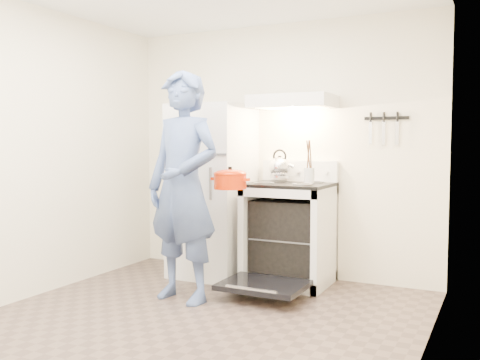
% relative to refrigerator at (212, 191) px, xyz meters
% --- Properties ---
extents(floor, '(3.60, 3.60, 0.00)m').
position_rel_refrigerator_xyz_m(floor, '(0.58, -1.45, -0.85)').
color(floor, brown).
rests_on(floor, ground).
extents(back_wall, '(3.20, 0.02, 2.50)m').
position_rel_refrigerator_xyz_m(back_wall, '(0.58, 0.35, 0.40)').
color(back_wall, beige).
rests_on(back_wall, ground).
extents(refrigerator, '(0.70, 0.70, 1.70)m').
position_rel_refrigerator_xyz_m(refrigerator, '(0.00, 0.00, 0.00)').
color(refrigerator, silver).
rests_on(refrigerator, floor).
extents(stove_body, '(0.76, 0.65, 0.92)m').
position_rel_refrigerator_xyz_m(stove_body, '(0.81, 0.02, -0.39)').
color(stove_body, silver).
rests_on(stove_body, floor).
extents(cooktop, '(0.76, 0.65, 0.03)m').
position_rel_refrigerator_xyz_m(cooktop, '(0.81, 0.02, 0.09)').
color(cooktop, black).
rests_on(cooktop, stove_body).
extents(backsplash, '(0.76, 0.07, 0.20)m').
position_rel_refrigerator_xyz_m(backsplash, '(0.81, 0.31, 0.20)').
color(backsplash, silver).
rests_on(backsplash, cooktop).
extents(oven_door, '(0.70, 0.54, 0.04)m').
position_rel_refrigerator_xyz_m(oven_door, '(0.81, -0.57, -0.72)').
color(oven_door, black).
rests_on(oven_door, floor).
extents(oven_rack, '(0.60, 0.52, 0.01)m').
position_rel_refrigerator_xyz_m(oven_rack, '(0.81, 0.02, -0.41)').
color(oven_rack, slate).
rests_on(oven_rack, stove_body).
extents(range_hood, '(0.76, 0.50, 0.12)m').
position_rel_refrigerator_xyz_m(range_hood, '(0.81, 0.10, 0.86)').
color(range_hood, silver).
rests_on(range_hood, back_wall).
extents(knife_strip, '(0.40, 0.02, 0.03)m').
position_rel_refrigerator_xyz_m(knife_strip, '(1.63, 0.33, 0.70)').
color(knife_strip, black).
rests_on(knife_strip, back_wall).
extents(pizza_stone, '(0.33, 0.33, 0.02)m').
position_rel_refrigerator_xyz_m(pizza_stone, '(0.89, 0.10, -0.40)').
color(pizza_stone, '#8F6848').
rests_on(pizza_stone, oven_rack).
extents(tea_kettle, '(0.26, 0.21, 0.31)m').
position_rel_refrigerator_xyz_m(tea_kettle, '(0.66, 0.15, 0.26)').
color(tea_kettle, silver).
rests_on(tea_kettle, cooktop).
extents(utensil_jar, '(0.11, 0.11, 0.13)m').
position_rel_refrigerator_xyz_m(utensil_jar, '(1.09, -0.24, 0.20)').
color(utensil_jar, silver).
rests_on(utensil_jar, cooktop).
extents(person, '(0.76, 0.55, 1.92)m').
position_rel_refrigerator_xyz_m(person, '(0.21, -0.87, 0.11)').
color(person, navy).
rests_on(person, floor).
extents(dutch_oven, '(0.35, 0.28, 0.23)m').
position_rel_refrigerator_xyz_m(dutch_oven, '(0.52, -0.63, 0.15)').
color(dutch_oven, '#BF2200').
rests_on(dutch_oven, person).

